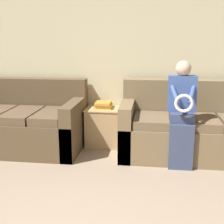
{
  "coord_description": "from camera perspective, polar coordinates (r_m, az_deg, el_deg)",
  "views": [
    {
      "loc": [
        0.46,
        -1.39,
        1.53
      ],
      "look_at": [
        0.03,
        1.88,
        0.74
      ],
      "focal_mm": 50.0,
      "sensor_mm": 36.0,
      "label": 1
    }
  ],
  "objects": [
    {
      "name": "wall_back",
      "position": [
        4.58,
        1.73,
        10.33
      ],
      "size": [
        7.98,
        0.06,
        2.55
      ],
      "color": "beige",
      "rests_on": "ground_plane"
    },
    {
      "name": "couch_main",
      "position": [
        4.23,
        14.98,
        -3.24
      ],
      "size": [
        1.94,
        0.87,
        0.97
      ],
      "color": "brown",
      "rests_on": "ground_plane"
    },
    {
      "name": "couch_side",
      "position": [
        4.54,
        -15.26,
        -2.24
      ],
      "size": [
        1.56,
        0.99,
        0.94
      ],
      "color": "brown",
      "rests_on": "ground_plane"
    },
    {
      "name": "child_left_seated",
      "position": [
        3.78,
        12.67,
        0.36
      ],
      "size": [
        0.34,
        0.38,
        1.26
      ],
      "color": "#384260",
      "rests_on": "ground_plane"
    },
    {
      "name": "side_shelf",
      "position": [
        4.5,
        -1.56,
        -2.58
      ],
      "size": [
        0.49,
        0.46,
        0.55
      ],
      "color": "tan",
      "rests_on": "ground_plane"
    },
    {
      "name": "book_stack",
      "position": [
        4.43,
        -1.55,
        1.31
      ],
      "size": [
        0.24,
        0.27,
        0.09
      ],
      "color": "gold",
      "rests_on": "side_shelf"
    }
  ]
}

